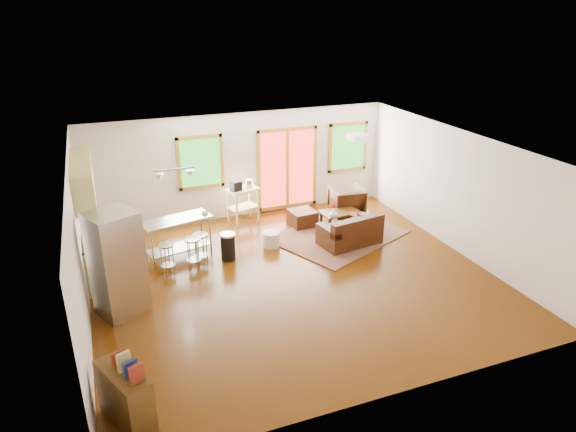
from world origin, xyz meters
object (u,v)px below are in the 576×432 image
object	(u,v)px
refrigerator	(118,263)
kitchen_cart	(242,194)
armchair	(347,200)
island	(178,231)
ottoman	(302,218)
rug	(338,235)
loveseat	(351,233)
coffee_table	(340,213)

from	to	relation	value
refrigerator	kitchen_cart	world-z (taller)	refrigerator
armchair	island	xyz separation A→B (m)	(-4.36, -0.86, 0.21)
ottoman	kitchen_cart	distance (m)	1.56
island	rug	bearing A→B (deg)	-3.55
rug	island	world-z (taller)	island
ottoman	refrigerator	xyz separation A→B (m)	(-4.34, -2.30, 0.73)
armchair	refrigerator	size ratio (longest dim) A/B	0.43
loveseat	coffee_table	size ratio (longest dim) A/B	1.47
coffee_table	kitchen_cart	world-z (taller)	kitchen_cart
loveseat	ottoman	xyz separation A→B (m)	(-0.59, 1.36, -0.08)
loveseat	refrigerator	bearing A→B (deg)	-178.42
ottoman	coffee_table	bearing A→B (deg)	-21.09
refrigerator	rug	bearing A→B (deg)	-7.06
coffee_table	ottoman	world-z (taller)	ottoman
ottoman	armchair	bearing A→B (deg)	9.99
kitchen_cart	refrigerator	bearing A→B (deg)	-135.74
coffee_table	island	bearing A→B (deg)	-175.51
loveseat	armchair	world-z (taller)	armchair
armchair	kitchen_cart	size ratio (longest dim) A/B	0.72
refrigerator	coffee_table	bearing A→B (deg)	-2.64
loveseat	armchair	xyz separation A→B (m)	(0.71, 1.59, 0.12)
rug	refrigerator	distance (m)	5.17
rug	refrigerator	world-z (taller)	refrigerator
ottoman	island	bearing A→B (deg)	-168.41
loveseat	coffee_table	world-z (taller)	loveseat
coffee_table	kitchen_cart	xyz separation A→B (m)	(-2.13, 0.99, 0.44)
island	refrigerator	bearing A→B (deg)	-127.29
armchair	kitchen_cart	bearing A→B (deg)	-2.63
armchair	refrigerator	world-z (taller)	refrigerator
loveseat	island	xyz separation A→B (m)	(-3.65, 0.73, 0.33)
rug	refrigerator	xyz separation A→B (m)	(-4.88, -1.45, 0.91)
rug	armchair	bearing A→B (deg)	55.23
island	kitchen_cart	xyz separation A→B (m)	(1.77, 1.30, 0.15)
kitchen_cart	loveseat	bearing A→B (deg)	-47.27
rug	kitchen_cart	size ratio (longest dim) A/B	2.49
island	armchair	bearing A→B (deg)	11.12
rug	loveseat	distance (m)	0.58
rug	kitchen_cart	xyz separation A→B (m)	(-1.84, 1.52, 0.74)
ottoman	island	world-z (taller)	island
armchair	rug	bearing A→B (deg)	62.27
rug	island	bearing A→B (deg)	176.45
refrigerator	island	xyz separation A→B (m)	(1.27, 1.67, -0.31)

